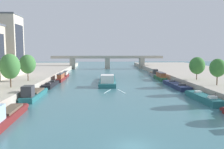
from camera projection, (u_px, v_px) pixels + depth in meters
The scene contains 19 objects.
ground_plane at pixel (134, 147), 24.78m from camera, with size 400.00×400.00×0.00m, color #42757F.
quay_right at pixel (219, 77), 81.08m from camera, with size 36.00×170.00×2.06m, color #B7AD9E.
barge_midriver at pixel (108, 80), 73.35m from camera, with size 5.92×24.21×3.44m.
wake_behind_barge at pixel (114, 91), 58.92m from camera, with size 5.60×6.00×0.03m.
moored_boat_left_far at pixel (6, 115), 33.75m from camera, with size 2.94×13.41×3.29m.
moored_boat_left_gap_after at pixel (34, 94), 50.49m from camera, with size 2.95×14.22×3.32m.
moored_boat_left_lone at pixel (51, 84), 67.19m from camera, with size 2.67×12.13×2.20m.
moored_boat_left_upstream at pixel (61, 78), 79.38m from camera, with size 1.88×11.34×2.65m.
moored_boat_left_end at pixel (66, 75), 91.29m from camera, with size 1.94×10.14×2.36m.
moored_boat_right_upstream at pixel (203, 98), 47.52m from camera, with size 3.09×13.19×2.43m.
moored_boat_right_midway at pixel (176, 85), 65.78m from camera, with size 3.46×16.66×2.27m.
moored_boat_right_gap_after at pixel (160, 77), 82.32m from camera, with size 2.18×12.16×2.80m.
moored_boat_right_near at pixel (154, 74), 95.71m from camera, with size 2.85×12.21×3.01m.
tree_left_distant at pixel (10, 66), 52.00m from camera, with size 4.46×4.46×7.70m.
tree_left_nearest at pixel (28, 64), 63.58m from camera, with size 4.43×4.43×7.30m.
tree_right_midway at pixel (218, 68), 55.29m from camera, with size 3.79×3.79×6.47m.
tree_right_end_of_row at pixel (197, 66), 66.28m from camera, with size 4.43×4.43×6.56m.
building_left_tall at pixel (3, 45), 78.85m from camera, with size 11.94×9.69×20.77m.
bridge_far at pixel (107, 60), 132.49m from camera, with size 64.13×4.40×7.52m.
Camera 1 is at (-3.44, -23.70, 10.40)m, focal length 36.73 mm.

